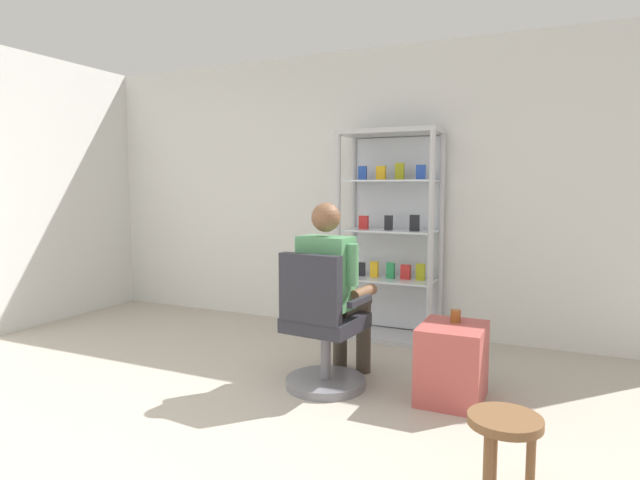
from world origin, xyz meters
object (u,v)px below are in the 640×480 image
object	(u,v)px
seated_shopkeeper	(333,284)
wooden_stool	(505,434)
office_chair	(322,334)
storage_crate	(452,363)
display_cabinet_main	(392,234)
tea_glass	(456,316)

from	to	relation	value
seated_shopkeeper	wooden_stool	world-z (taller)	seated_shopkeeper
office_chair	storage_crate	bearing A→B (deg)	12.43
display_cabinet_main	tea_glass	distance (m)	1.49
office_chair	storage_crate	world-z (taller)	office_chair
storage_crate	tea_glass	bearing A→B (deg)	90.17
seated_shopkeeper	storage_crate	size ratio (longest dim) A/B	2.56
display_cabinet_main	storage_crate	xyz separation A→B (m)	(0.81, -1.27, -0.71)
tea_glass	storage_crate	bearing A→B (deg)	-89.83
display_cabinet_main	office_chair	world-z (taller)	display_cabinet_main
storage_crate	wooden_stool	distance (m)	1.16
seated_shopkeeper	wooden_stool	size ratio (longest dim) A/B	3.18
office_chair	wooden_stool	bearing A→B (deg)	-34.70
office_chair	storage_crate	xyz separation A→B (m)	(0.85, 0.19, -0.14)
wooden_stool	office_chair	bearing A→B (deg)	145.30
wooden_stool	seated_shopkeeper	bearing A→B (deg)	140.32
display_cabinet_main	wooden_stool	size ratio (longest dim) A/B	4.68
office_chair	tea_glass	bearing A→B (deg)	17.72
storage_crate	office_chair	bearing A→B (deg)	-167.57
storage_crate	tea_glass	world-z (taller)	tea_glass
storage_crate	wooden_stool	xyz separation A→B (m)	(0.43, -1.07, 0.07)
seated_shopkeeper	storage_crate	distance (m)	0.95
seated_shopkeeper	tea_glass	bearing A→B (deg)	7.46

